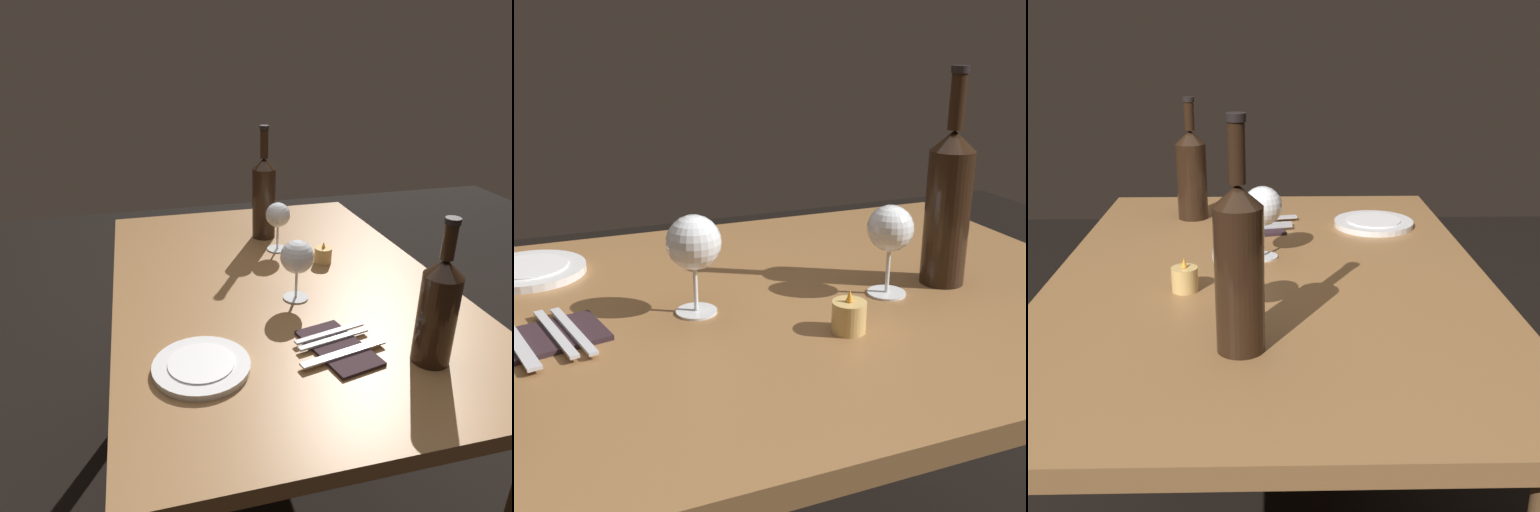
% 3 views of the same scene
% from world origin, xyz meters
% --- Properties ---
extents(dining_table, '(1.30, 0.90, 0.74)m').
position_xyz_m(dining_table, '(0.00, 0.00, 0.65)').
color(dining_table, olive).
rests_on(dining_table, ground).
extents(wine_glass_left, '(0.09, 0.09, 0.16)m').
position_xyz_m(wine_glass_left, '(0.10, 0.01, 0.85)').
color(wine_glass_left, white).
rests_on(wine_glass_left, dining_table).
extents(wine_glass_right, '(0.08, 0.08, 0.16)m').
position_xyz_m(wine_glass_right, '(-0.23, 0.06, 0.85)').
color(wine_glass_right, white).
rests_on(wine_glass_right, dining_table).
extents(wine_bottle, '(0.08, 0.08, 0.37)m').
position_xyz_m(wine_bottle, '(-0.35, 0.05, 0.88)').
color(wine_bottle, black).
rests_on(wine_bottle, dining_table).
extents(wine_bottle_second, '(0.08, 0.08, 0.32)m').
position_xyz_m(wine_bottle_second, '(0.42, 0.20, 0.86)').
color(wine_bottle_second, black).
rests_on(wine_bottle_second, dining_table).
extents(votive_candle, '(0.05, 0.05, 0.07)m').
position_xyz_m(votive_candle, '(-0.10, 0.17, 0.76)').
color(votive_candle, '#DBB266').
rests_on(votive_candle, dining_table).
extents(dinner_plate, '(0.20, 0.20, 0.02)m').
position_xyz_m(dinner_plate, '(0.34, -0.27, 0.75)').
color(dinner_plate, white).
rests_on(dinner_plate, dining_table).
extents(folded_napkin, '(0.21, 0.15, 0.01)m').
position_xyz_m(folded_napkin, '(0.34, 0.03, 0.74)').
color(folded_napkin, '#2D1E23').
rests_on(folded_napkin, dining_table).
extents(fork_inner, '(0.05, 0.18, 0.00)m').
position_xyz_m(fork_inner, '(0.32, 0.03, 0.75)').
color(fork_inner, silver).
rests_on(fork_inner, folded_napkin).
extents(fork_outer, '(0.05, 0.18, 0.00)m').
position_xyz_m(fork_outer, '(0.29, 0.03, 0.75)').
color(fork_outer, silver).
rests_on(fork_outer, folded_napkin).
extents(table_knife, '(0.06, 0.21, 0.00)m').
position_xyz_m(table_knife, '(0.37, 0.03, 0.75)').
color(table_knife, silver).
rests_on(table_knife, folded_napkin).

